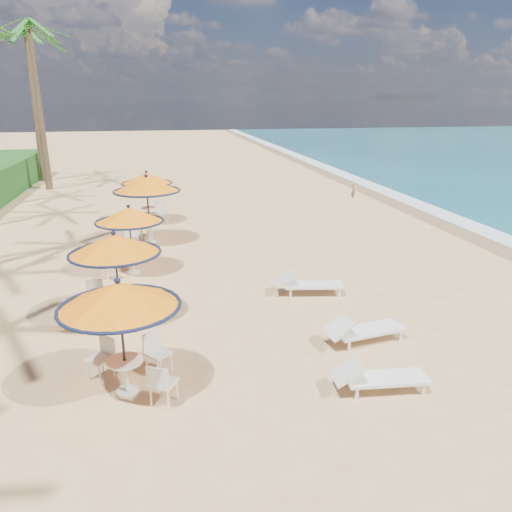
{
  "coord_description": "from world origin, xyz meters",
  "views": [
    {
      "loc": [
        -4.18,
        -8.63,
        5.41
      ],
      "look_at": [
        -1.58,
        4.32,
        1.2
      ],
      "focal_mm": 35.0,
      "sensor_mm": 36.0,
      "label": 1
    }
  ],
  "objects_px": {
    "station_2": "(128,221)",
    "lounger_far": "(307,283)",
    "lounger_near": "(377,376)",
    "lounger_mid": "(362,329)",
    "station_4": "(148,183)",
    "station_3": "(146,193)",
    "station_0": "(123,309)",
    "station_1": "(113,256)"
  },
  "relations": [
    {
      "from": "station_2",
      "to": "lounger_far",
      "type": "height_order",
      "value": "station_2"
    },
    {
      "from": "lounger_near",
      "to": "lounger_mid",
      "type": "bearing_deg",
      "value": 80.57
    },
    {
      "from": "station_4",
      "to": "lounger_far",
      "type": "distance_m",
      "value": 10.76
    },
    {
      "from": "station_2",
      "to": "station_3",
      "type": "xyz_separation_m",
      "value": [
        0.51,
        3.53,
        0.24
      ]
    },
    {
      "from": "station_0",
      "to": "station_3",
      "type": "distance_m",
      "value": 10.54
    },
    {
      "from": "station_3",
      "to": "lounger_mid",
      "type": "relative_size",
      "value": 1.31
    },
    {
      "from": "station_0",
      "to": "station_3",
      "type": "height_order",
      "value": "station_3"
    },
    {
      "from": "lounger_far",
      "to": "station_0",
      "type": "bearing_deg",
      "value": -129.24
    },
    {
      "from": "station_0",
      "to": "lounger_mid",
      "type": "distance_m",
      "value": 5.46
    },
    {
      "from": "station_0",
      "to": "station_2",
      "type": "xyz_separation_m",
      "value": [
        -0.19,
        7.0,
        -0.01
      ]
    },
    {
      "from": "station_0",
      "to": "station_3",
      "type": "bearing_deg",
      "value": 88.26
    },
    {
      "from": "station_0",
      "to": "lounger_near",
      "type": "distance_m",
      "value": 4.97
    },
    {
      "from": "station_0",
      "to": "lounger_mid",
      "type": "xyz_separation_m",
      "value": [
        5.18,
        1.0,
        -1.39
      ]
    },
    {
      "from": "station_1",
      "to": "lounger_near",
      "type": "height_order",
      "value": "station_1"
    },
    {
      "from": "lounger_mid",
      "to": "station_0",
      "type": "bearing_deg",
      "value": -179.22
    },
    {
      "from": "station_4",
      "to": "station_2",
      "type": "bearing_deg",
      "value": -94.96
    },
    {
      "from": "station_1",
      "to": "station_3",
      "type": "xyz_separation_m",
      "value": [
        0.71,
        7.21,
        0.23
      ]
    },
    {
      "from": "station_1",
      "to": "lounger_mid",
      "type": "bearing_deg",
      "value": -22.68
    },
    {
      "from": "station_1",
      "to": "station_3",
      "type": "distance_m",
      "value": 7.24
    },
    {
      "from": "station_1",
      "to": "station_4",
      "type": "relative_size",
      "value": 1.0
    },
    {
      "from": "station_3",
      "to": "lounger_far",
      "type": "height_order",
      "value": "station_3"
    },
    {
      "from": "station_1",
      "to": "station_3",
      "type": "bearing_deg",
      "value": 84.38
    },
    {
      "from": "station_0",
      "to": "lounger_mid",
      "type": "bearing_deg",
      "value": 10.88
    },
    {
      "from": "station_1",
      "to": "lounger_near",
      "type": "xyz_separation_m",
      "value": [
        5.06,
        -4.27,
        -1.41
      ]
    },
    {
      "from": "station_2",
      "to": "lounger_mid",
      "type": "relative_size",
      "value": 1.1
    },
    {
      "from": "station_0",
      "to": "station_1",
      "type": "relative_size",
      "value": 1.0
    },
    {
      "from": "station_2",
      "to": "lounger_far",
      "type": "distance_m",
      "value": 5.94
    },
    {
      "from": "lounger_near",
      "to": "station_4",
      "type": "bearing_deg",
      "value": 111.45
    },
    {
      "from": "station_3",
      "to": "station_4",
      "type": "bearing_deg",
      "value": 88.64
    },
    {
      "from": "station_3",
      "to": "station_2",
      "type": "bearing_deg",
      "value": -98.27
    },
    {
      "from": "station_2",
      "to": "station_4",
      "type": "xyz_separation_m",
      "value": [
        0.59,
        6.81,
        0.09
      ]
    },
    {
      "from": "station_0",
      "to": "lounger_near",
      "type": "height_order",
      "value": "station_0"
    },
    {
      "from": "station_4",
      "to": "lounger_far",
      "type": "relative_size",
      "value": 1.15
    },
    {
      "from": "station_3",
      "to": "lounger_mid",
      "type": "bearing_deg",
      "value": -62.97
    },
    {
      "from": "lounger_near",
      "to": "lounger_far",
      "type": "bearing_deg",
      "value": 93.77
    },
    {
      "from": "station_1",
      "to": "lounger_mid",
      "type": "distance_m",
      "value": 6.2
    },
    {
      "from": "station_2",
      "to": "station_3",
      "type": "bearing_deg",
      "value": 81.73
    },
    {
      "from": "station_1",
      "to": "station_0",
      "type": "bearing_deg",
      "value": -83.33
    },
    {
      "from": "station_1",
      "to": "station_4",
      "type": "bearing_deg",
      "value": 85.71
    },
    {
      "from": "lounger_near",
      "to": "lounger_far",
      "type": "xyz_separation_m",
      "value": [
        0.13,
        5.05,
        0.02
      ]
    },
    {
      "from": "lounger_far",
      "to": "lounger_mid",
      "type": "bearing_deg",
      "value": -72.9
    },
    {
      "from": "station_0",
      "to": "station_1",
      "type": "distance_m",
      "value": 3.35
    }
  ]
}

